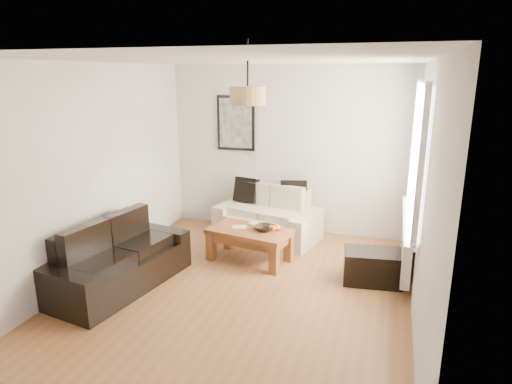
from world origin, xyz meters
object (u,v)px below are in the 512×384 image
(coffee_table, at_px, (250,245))
(ottoman, at_px, (373,267))
(loveseat_cream, at_px, (267,214))
(sofa_leather, at_px, (118,256))

(coffee_table, height_order, ottoman, coffee_table)
(loveseat_cream, distance_m, coffee_table, 0.92)
(sofa_leather, distance_m, coffee_table, 1.72)
(sofa_leather, relative_size, coffee_table, 1.59)
(loveseat_cream, relative_size, ottoman, 2.21)
(sofa_leather, xyz_separation_m, ottoman, (2.88, 1.01, -0.18))
(coffee_table, relative_size, ottoman, 1.58)
(ottoman, bearing_deg, sofa_leather, -160.59)
(loveseat_cream, height_order, sofa_leather, loveseat_cream)
(loveseat_cream, xyz_separation_m, ottoman, (1.64, -1.06, -0.18))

